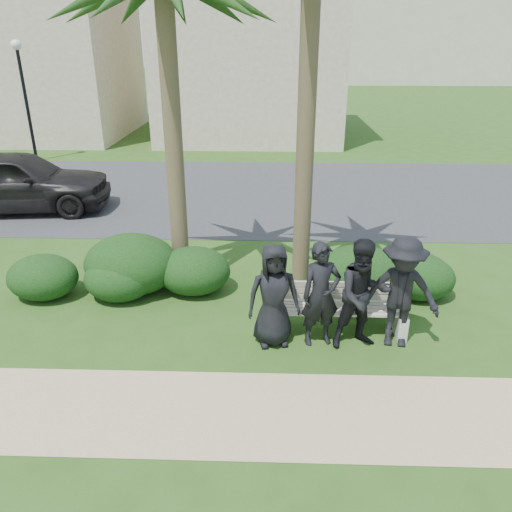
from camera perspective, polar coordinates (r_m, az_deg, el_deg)
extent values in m
plane|color=#294D16|center=(8.00, 1.24, -8.98)|extent=(160.00, 160.00, 0.00)
cube|color=tan|center=(6.55, 1.03, -17.48)|extent=(30.00, 1.60, 0.01)
cube|color=#2D2D30|center=(15.36, 1.62, 7.30)|extent=(160.00, 8.00, 0.01)
cube|color=tan|center=(27.53, -25.71, 19.77)|extent=(10.00, 8.00, 7.00)
cube|color=tan|center=(24.78, -0.61, 21.72)|extent=(8.00, 8.00, 7.00)
cylinder|color=black|center=(20.94, -24.68, 15.23)|extent=(0.12, 0.12, 4.00)
sphere|color=white|center=(20.81, -25.72, 20.92)|extent=(0.36, 0.36, 0.36)
cube|color=#A79F8C|center=(7.92, 8.92, -6.13)|extent=(2.22, 0.51, 0.04)
cube|color=#A79F8C|center=(8.00, 8.84, -3.90)|extent=(2.22, 0.04, 0.26)
cube|color=beige|center=(7.96, 1.33, -7.41)|extent=(0.15, 0.51, 0.41)
cube|color=beige|center=(8.22, 16.07, -7.37)|extent=(0.15, 0.51, 0.41)
imported|color=black|center=(7.42, 2.02, -4.52)|extent=(0.87, 0.65, 1.62)
imported|color=black|center=(7.48, 7.42, -4.40)|extent=(0.68, 0.53, 1.64)
imported|color=black|center=(7.49, 12.12, -4.35)|extent=(0.96, 0.82, 1.72)
imported|color=black|center=(7.65, 16.23, -4.07)|extent=(1.22, 0.83, 1.75)
ellipsoid|color=black|center=(9.71, -23.21, -2.10)|extent=(1.25, 1.04, 0.82)
ellipsoid|color=black|center=(9.38, -14.07, -0.71)|extent=(1.71, 1.41, 1.12)
ellipsoid|color=black|center=(9.17, -7.13, -1.53)|extent=(1.34, 1.11, 0.88)
ellipsoid|color=black|center=(8.93, 11.70, -2.01)|extent=(1.60, 1.32, 1.04)
ellipsoid|color=black|center=(9.52, 17.87, -1.85)|extent=(1.22, 1.01, 0.80)
ellipsoid|color=black|center=(9.41, 18.32, -2.24)|extent=(1.21, 1.00, 0.79)
ellipsoid|color=black|center=(9.21, -15.35, -2.33)|extent=(1.25, 1.04, 0.82)
cylinder|color=brown|center=(9.06, -9.41, 12.71)|extent=(0.32, 0.32, 5.29)
cylinder|color=brown|center=(8.96, 5.73, 14.41)|extent=(0.32, 0.32, 5.79)
imported|color=black|center=(14.89, -25.65, 7.72)|extent=(4.97, 2.44, 1.63)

